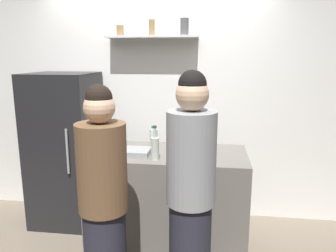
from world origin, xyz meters
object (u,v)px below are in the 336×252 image
wine_bottle_pale_glass (155,147)px  person_brown_jacket (104,205)px  wine_bottle_green_glass (188,143)px  wine_bottle_amber_glass (190,139)px  baking_pan (131,152)px  person_grey_hoodie (191,196)px  utensil_holder (102,146)px  refrigerator (66,149)px  water_bottle_plastic (154,137)px  wine_bottle_dark_glass (191,148)px

wine_bottle_pale_glass → person_brown_jacket: person_brown_jacket is taller
wine_bottle_green_glass → wine_bottle_amber_glass: bearing=85.9°
baking_pan → person_grey_hoodie: (0.58, -0.66, -0.10)m
utensil_holder → person_brown_jacket: bearing=-70.7°
refrigerator → wine_bottle_amber_glass: 1.41m
person_brown_jacket → person_grey_hoodie: bearing=-158.9°
wine_bottle_pale_glass → person_brown_jacket: bearing=-111.4°
baking_pan → wine_bottle_pale_glass: 0.28m
water_bottle_plastic → wine_bottle_green_glass: bearing=-35.2°
wine_bottle_pale_glass → wine_bottle_amber_glass: bearing=52.4°
refrigerator → person_brown_jacket: size_ratio=1.00×
utensil_holder → wine_bottle_pale_glass: bearing=-18.6°
refrigerator → person_grey_hoodie: size_ratio=0.95×
wine_bottle_green_glass → wine_bottle_amber_glass: size_ratio=1.01×
wine_bottle_amber_glass → wine_bottle_pale_glass: size_ratio=0.89×
refrigerator → utensil_holder: 0.71m
baking_pan → wine_bottle_pale_glass: wine_bottle_pale_glass is taller
wine_bottle_pale_glass → person_brown_jacket: 0.73m
refrigerator → wine_bottle_green_glass: bearing=-16.2°
wine_bottle_amber_glass → baking_pan: bearing=-154.9°
person_brown_jacket → refrigerator: bearing=-44.5°
wine_bottle_green_glass → person_brown_jacket: 1.01m
water_bottle_plastic → person_grey_hoodie: person_grey_hoodie is taller
water_bottle_plastic → wine_bottle_dark_glass: bearing=-45.5°
baking_pan → wine_bottle_amber_glass: wine_bottle_amber_glass is taller
wine_bottle_dark_glass → wine_bottle_green_glass: bearing=104.7°
refrigerator → wine_bottle_pale_glass: 1.26m
wine_bottle_amber_glass → wine_bottle_dark_glass: bearing=-85.1°
wine_bottle_green_glass → wine_bottle_dark_glass: 0.16m
baking_pan → person_grey_hoodie: size_ratio=0.20×
wine_bottle_dark_glass → wine_bottle_amber_glass: bearing=94.9°
wine_bottle_dark_glass → water_bottle_plastic: wine_bottle_dark_glass is taller
baking_pan → person_grey_hoodie: bearing=-48.3°
utensil_holder → wine_bottle_amber_glass: 0.84m
wine_bottle_pale_glass → water_bottle_plastic: (-0.09, 0.44, -0.02)m
wine_bottle_dark_glass → water_bottle_plastic: size_ratio=1.47×
wine_bottle_amber_glass → person_grey_hoodie: person_grey_hoodie is taller
utensil_holder → refrigerator: bearing=143.8°
wine_bottle_amber_glass → wine_bottle_pale_glass: wine_bottle_pale_glass is taller
wine_bottle_amber_glass → wine_bottle_green_glass: bearing=-94.1°
refrigerator → person_grey_hoodie: bearing=-38.0°
refrigerator → person_brown_jacket: (0.84, -1.23, -0.01)m
utensil_holder → water_bottle_plastic: (0.45, 0.26, 0.04)m
wine_bottle_amber_glass → water_bottle_plastic: (-0.37, 0.08, -0.01)m
wine_bottle_dark_glass → utensil_holder: bearing=170.5°
utensil_holder → wine_bottle_pale_glass: wine_bottle_pale_glass is taller
wine_bottle_green_glass → wine_bottle_pale_glass: bearing=-144.2°
utensil_holder → wine_bottle_pale_glass: (0.54, -0.18, 0.06)m
wine_bottle_dark_glass → water_bottle_plastic: bearing=134.5°
baking_pan → wine_bottle_green_glass: size_ratio=1.26×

